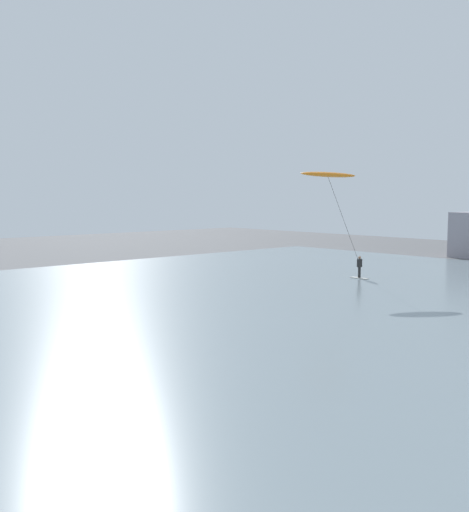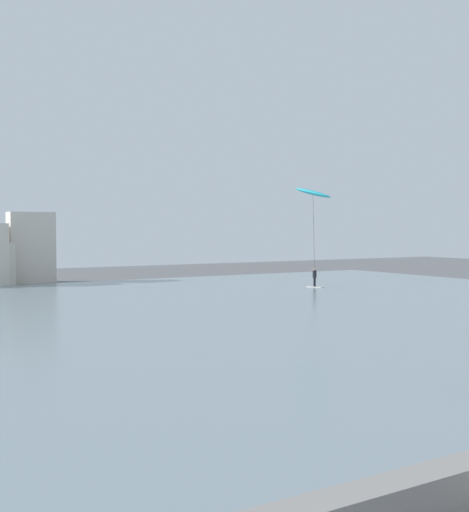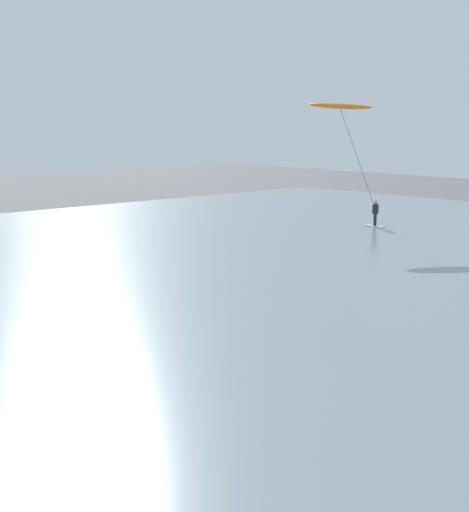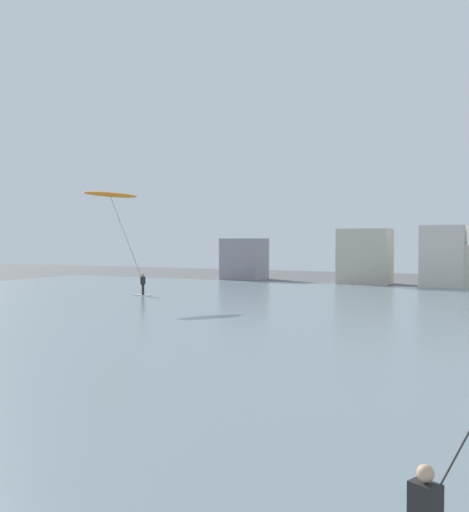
# 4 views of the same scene
# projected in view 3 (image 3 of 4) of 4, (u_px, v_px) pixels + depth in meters

# --- Properties ---
(kitesurfer_orange) EXTENTS (4.02, 4.04, 7.84)m
(kitesurfer_orange) POSITION_uv_depth(u_px,v_px,m) (343.00, 113.00, 44.77)
(kitesurfer_orange) COLOR silver
(kitesurfer_orange) RESTS_ON water_bay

